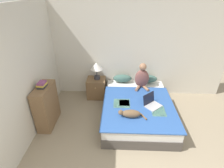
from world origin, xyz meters
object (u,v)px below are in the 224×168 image
nightstand (96,88)px  pillow_far (148,79)px  pillow_near (122,78)px  laptop_open (152,103)px  bookshelf (46,106)px  person_sitting (142,77)px  bed (137,109)px  cat_tabby (130,114)px  book_stack_top (42,85)px  table_lamp (97,67)px

nightstand → pillow_far: bearing=3.5°
pillow_near → laptop_open: 1.26m
bookshelf → nightstand: bearing=50.2°
person_sitting → laptop_open: bearing=-80.0°
pillow_near → nightstand: size_ratio=0.91×
bed → nightstand: (-1.07, 0.83, 0.06)m
person_sitting → nightstand: size_ratio=1.18×
cat_tabby → laptop_open: bearing=-140.1°
bed → pillow_near: pillow_near is taller
pillow_near → book_stack_top: size_ratio=2.34×
pillow_far → laptop_open: 1.08m
laptop_open → bookshelf: 2.32m
pillow_far → book_stack_top: size_ratio=2.34×
nightstand → laptop_open: bearing=-36.2°
bed → pillow_near: bearing=110.7°
cat_tabby → pillow_far: bearing=-110.1°
bed → book_stack_top: book_stack_top is taller
pillow_far → laptop_open: laptop_open is taller
laptop_open → bed: bearing=108.8°
cat_tabby → table_lamp: 1.69m
pillow_near → pillow_far: 0.69m
pillow_near → table_lamp: bearing=-174.1°
cat_tabby → nightstand: size_ratio=1.03×
bed → person_sitting: (0.15, 0.65, 0.50)m
person_sitting → bookshelf: bearing=-155.9°
nightstand → table_lamp: table_lamp is taller
cat_tabby → person_sitting: bearing=-105.8°
bed → pillow_far: bearing=69.3°
bed → book_stack_top: 2.19m
nightstand → book_stack_top: book_stack_top is taller
laptop_open → table_lamp: (-1.33, 1.01, 0.41)m
table_lamp → bookshelf: (-0.98, -1.16, -0.44)m
pillow_far → person_sitting: 0.37m
cat_tabby → bookshelf: bookshelf is taller
pillow_near → nightstand: pillow_near is taller
pillow_far → table_lamp: bearing=-177.0°
table_lamp → pillow_near: bearing=5.9°
person_sitting → cat_tabby: size_ratio=1.14×
cat_tabby → nightstand: cat_tabby is taller
pillow_near → table_lamp: (-0.69, -0.07, 0.36)m
bed → nightstand: size_ratio=3.72×
pillow_far → table_lamp: table_lamp is taller
bookshelf → bed: bearing=9.0°
pillow_near → cat_tabby: pillow_near is taller
bookshelf → book_stack_top: 0.53m
cat_tabby → pillow_near: bearing=-84.5°
pillow_near → book_stack_top: (-1.68, -1.23, 0.45)m
pillow_near → person_sitting: size_ratio=0.77×
pillow_near → person_sitting: person_sitting is taller
person_sitting → book_stack_top: size_ratio=3.04×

